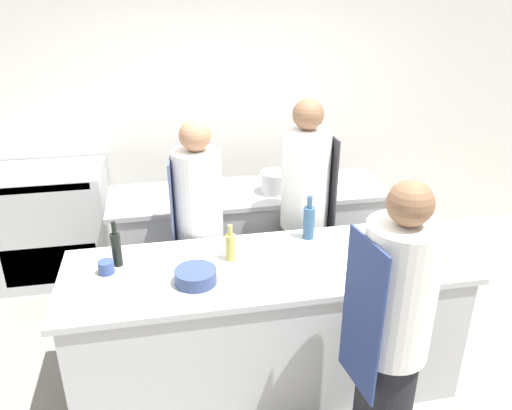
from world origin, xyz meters
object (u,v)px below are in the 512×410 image
bottle_wine (309,221)px  stockpot (275,182)px  oven_range (53,225)px  chef_at_prep_near (391,340)px  bowl_ceramic_blue (196,276)px  bottle_vinegar (230,246)px  chef_at_stove (304,215)px  chef_at_pass_far (199,235)px  cup (106,267)px  bowl_mixing_large (390,263)px  bottle_olive_oil (116,248)px  bowl_prep_small (425,253)px

bottle_wine → stockpot: 0.84m
oven_range → stockpot: (1.93, -0.61, 0.50)m
chef_at_prep_near → bowl_ceramic_blue: 1.13m
bottle_vinegar → oven_range: bearing=130.6°
bottle_vinegar → bottle_wine: size_ratio=0.77×
chef_at_stove → bowl_ceramic_blue: (-0.90, -0.82, 0.07)m
oven_range → chef_at_pass_far: bearing=-42.1°
chef_at_pass_far → stockpot: chef_at_pass_far is taller
chef_at_prep_near → cup: size_ratio=18.24×
bowl_mixing_large → cup: bearing=170.9°
bottle_vinegar → bowl_ceramic_blue: (-0.24, -0.23, -0.05)m
bowl_ceramic_blue → cup: bearing=158.0°
bowl_mixing_large → cup: (-1.70, 0.27, 0.01)m
chef_at_pass_far → bottle_olive_oil: 0.72m
chef_at_prep_near → bowl_mixing_large: chef_at_prep_near is taller
bowl_prep_small → bowl_ceramic_blue: bowl_ceramic_blue is taller
bottle_olive_oil → bowl_prep_small: bottle_olive_oil is taller
cup → chef_at_pass_far: bearing=41.1°
bottle_olive_oil → cup: size_ratio=3.13×
chef_at_stove → bottle_wine: chef_at_stove is taller
bowl_mixing_large → oven_range: bearing=140.6°
bottle_olive_oil → bowl_ceramic_blue: 0.55m
bowl_mixing_large → chef_at_stove: bearing=107.9°
bottle_wine → bowl_prep_small: size_ratio=1.20×
bottle_vinegar → bowl_prep_small: (1.22, -0.22, -0.06)m
bowl_ceramic_blue → stockpot: size_ratio=1.00×
chef_at_pass_far → cup: size_ratio=18.00×
bowl_prep_small → stockpot: stockpot is taller
chef_at_stove → bottle_vinegar: chef_at_stove is taller
oven_range → bowl_ceramic_blue: size_ratio=4.24×
chef_at_stove → chef_at_pass_far: 0.82m
chef_at_pass_far → stockpot: 0.87m
chef_at_stove → bowl_mixing_large: (0.28, -0.88, 0.06)m
oven_range → bottle_wine: bottle_wine is taller
bottle_olive_oil → cup: (-0.06, -0.08, -0.08)m
cup → chef_at_stove: bearing=23.3°
chef_at_prep_near → cup: 1.68m
bottle_olive_oil → stockpot: (1.22, 0.96, -0.03)m
bottle_vinegar → chef_at_stove: bearing=42.0°
bottle_vinegar → bowl_prep_small: bottle_vinegar is taller
oven_range → bowl_prep_small: size_ratio=4.02×
cup → bottle_wine: bearing=8.8°
chef_at_pass_far → stockpot: (0.68, 0.51, 0.16)m
bottle_olive_oil → stockpot: size_ratio=1.22×
chef_at_stove → chef_at_pass_far: size_ratio=1.05×
oven_range → bottle_wine: bearing=-36.3°
chef_at_stove → bottle_olive_oil: size_ratio=6.05×
chef_at_prep_near → cup: bearing=53.1°
bottle_vinegar → chef_at_pass_far: bearing=107.0°
bowl_mixing_large → cup: 1.72m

